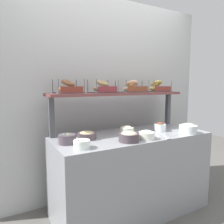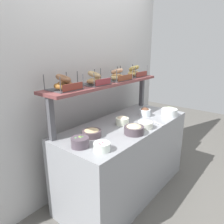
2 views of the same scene
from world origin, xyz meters
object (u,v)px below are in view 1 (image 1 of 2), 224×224
at_px(bowl_hummus, 87,135).
at_px(bagel_basket_plain, 132,88).
at_px(bowl_tuna_salad, 129,136).
at_px(bagel_basket_sesame, 157,88).
at_px(bowl_scallion_spread, 188,128).
at_px(bowl_potato_salad, 127,130).
at_px(bagel_basket_cinnamon_raisin, 68,88).
at_px(bowl_veggie_mix, 67,139).
at_px(serving_spoon_near_plate, 167,138).
at_px(bowl_beet_salad, 82,144).
at_px(bowl_chocolate_spread, 160,127).
at_px(bagel_basket_everything, 103,88).
at_px(bowl_cream_cheese, 147,135).

bearing_deg(bowl_hummus, bagel_basket_plain, 17.65).
distance_m(bowl_tuna_salad, bagel_basket_sesame, 1.00).
bearing_deg(bagel_basket_sesame, bowl_scallion_spread, -90.70).
bearing_deg(bowl_potato_salad, bagel_basket_cinnamon_raisin, 153.13).
xyz_separation_m(bowl_potato_salad, bagel_basket_sesame, (0.62, 0.27, 0.43)).
distance_m(bowl_veggie_mix, serving_spoon_near_plate, 0.95).
bearing_deg(bowl_beet_salad, bowl_tuna_salad, -1.22).
height_order(serving_spoon_near_plate, bagel_basket_cinnamon_raisin, bagel_basket_cinnamon_raisin).
relative_size(bowl_veggie_mix, bagel_basket_cinnamon_raisin, 0.53).
height_order(bowl_beet_salad, bagel_basket_sesame, bagel_basket_sesame).
height_order(bowl_potato_salad, bowl_beet_salad, bowl_potato_salad).
bearing_deg(bagel_basket_cinnamon_raisin, bowl_scallion_spread, -24.89).
bearing_deg(bowl_beet_salad, bagel_basket_sesame, 22.49).
bearing_deg(bowl_scallion_spread, bowl_beet_salad, 178.44).
distance_m(bowl_hummus, bowl_veggie_mix, 0.23).
height_order(bowl_potato_salad, bagel_basket_cinnamon_raisin, bagel_basket_cinnamon_raisin).
xyz_separation_m(bagel_basket_cinnamon_raisin, bagel_basket_plain, (0.75, -0.03, -0.00)).
height_order(serving_spoon_near_plate, bagel_basket_sesame, bagel_basket_sesame).
relative_size(bowl_potato_salad, bowl_chocolate_spread, 1.03).
bearing_deg(bagel_basket_cinnamon_raisin, serving_spoon_near_plate, -36.86).
bearing_deg(bowl_chocolate_spread, serving_spoon_near_plate, -119.29).
bearing_deg(bagel_basket_everything, bowl_scallion_spread, -33.04).
height_order(bowl_chocolate_spread, bowl_cream_cheese, bowl_chocolate_spread).
relative_size(bowl_hummus, bagel_basket_everything, 0.64).
bearing_deg(bowl_tuna_salad, bowl_potato_salad, 60.72).
bearing_deg(bowl_hummus, bagel_basket_cinnamon_raisin, 112.67).
relative_size(bowl_hummus, bagel_basket_plain, 0.56).
bearing_deg(bagel_basket_cinnamon_raisin, bowl_chocolate_spread, -17.83).
height_order(bowl_chocolate_spread, bagel_basket_cinnamon_raisin, bagel_basket_cinnamon_raisin).
distance_m(bowl_potato_salad, bowl_tuna_salad, 0.27).
height_order(bowl_hummus, serving_spoon_near_plate, bowl_hummus).
bearing_deg(bowl_chocolate_spread, bowl_tuna_salad, -159.70).
bearing_deg(bowl_cream_cheese, bagel_basket_plain, 72.18).
bearing_deg(bagel_basket_everything, serving_spoon_near_plate, -53.49).
distance_m(bowl_chocolate_spread, bowl_beet_salad, 1.02).
distance_m(bowl_chocolate_spread, bowl_hummus, 0.85).
relative_size(bowl_potato_salad, bagel_basket_plain, 0.44).
height_order(bowl_scallion_spread, bowl_chocolate_spread, bowl_scallion_spread).
relative_size(bowl_chocolate_spread, bagel_basket_plain, 0.42).
bearing_deg(bagel_basket_plain, bowl_potato_salad, -132.43).
distance_m(bowl_tuna_salad, bagel_basket_plain, 0.74).
xyz_separation_m(bowl_hummus, bagel_basket_everything, (0.27, 0.21, 0.44)).
height_order(bowl_veggie_mix, bowl_tuna_salad, bowl_tuna_salad).
relative_size(bowl_scallion_spread, bowl_beet_salad, 1.37).
bearing_deg(serving_spoon_near_plate, bowl_veggie_mix, 162.76).
xyz_separation_m(bowl_potato_salad, bagel_basket_everything, (-0.16, 0.24, 0.43)).
relative_size(bowl_hummus, bowl_beet_salad, 1.32).
distance_m(bowl_hummus, bowl_tuna_salad, 0.41).
bearing_deg(bowl_beet_salad, bowl_cream_cheese, -1.52).
xyz_separation_m(bowl_chocolate_spread, bowl_veggie_mix, (-1.06, -0.00, -0.01)).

